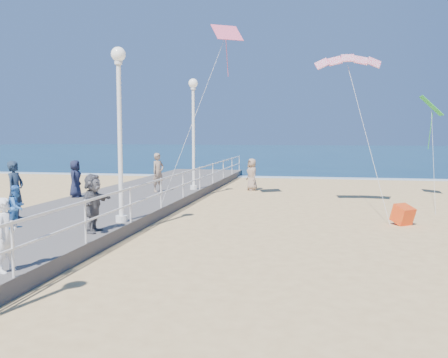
% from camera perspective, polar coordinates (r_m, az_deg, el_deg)
% --- Properties ---
extents(ground, '(160.00, 160.00, 0.00)m').
position_cam_1_polar(ground, '(14.72, 8.17, -7.10)').
color(ground, '#E6BD78').
rests_on(ground, ground).
extents(ocean, '(160.00, 90.00, 0.05)m').
position_cam_1_polar(ocean, '(79.43, 10.45, 2.98)').
color(ocean, '#0C314C').
rests_on(ocean, ground).
extents(surf_line, '(160.00, 1.20, 0.04)m').
position_cam_1_polar(surf_line, '(35.01, 9.80, 0.14)').
color(surf_line, white).
rests_on(surf_line, ground).
extents(boardwalk, '(5.00, 44.00, 0.40)m').
position_cam_1_polar(boardwalk, '(16.78, -18.44, -5.09)').
color(boardwalk, '#67625D').
rests_on(boardwalk, ground).
extents(railing, '(0.05, 42.00, 0.55)m').
position_cam_1_polar(railing, '(15.57, -10.67, -1.79)').
color(railing, white).
rests_on(railing, boardwalk).
extents(lamp_post_mid, '(0.44, 0.44, 5.32)m').
position_cam_1_polar(lamp_post_mid, '(15.58, -11.86, 7.08)').
color(lamp_post_mid, white).
rests_on(lamp_post_mid, boardwalk).
extents(lamp_post_far, '(0.44, 0.44, 5.32)m').
position_cam_1_polar(lamp_post_far, '(24.13, -3.52, 6.52)').
color(lamp_post_far, white).
rests_on(lamp_post_far, boardwalk).
extents(woman_holding_toddler, '(0.36, 0.55, 1.49)m').
position_cam_1_polar(woman_holding_toddler, '(10.79, -23.61, -5.87)').
color(woman_holding_toddler, white).
rests_on(woman_holding_toddler, boardwalk).
extents(toddler_held, '(0.34, 0.43, 0.87)m').
position_cam_1_polar(toddler_held, '(10.74, -22.61, -2.96)').
color(toddler_held, '#3678CD').
rests_on(toddler_held, boardwalk).
extents(spectator_0, '(0.46, 0.69, 1.87)m').
position_cam_1_polar(spectator_0, '(17.07, -22.75, -1.21)').
color(spectator_0, '#1C2B3E').
rests_on(spectator_0, boardwalk).
extents(spectator_4, '(0.63, 0.85, 1.59)m').
position_cam_1_polar(spectator_4, '(22.21, -16.64, 0.04)').
color(spectator_4, '#171B33').
rests_on(spectator_4, boardwalk).
extents(spectator_5, '(0.53, 1.53, 1.63)m').
position_cam_1_polar(spectator_5, '(14.26, -14.73, -2.66)').
color(spectator_5, '#59585E').
rests_on(spectator_5, boardwalk).
extents(spectator_6, '(0.69, 0.79, 1.81)m').
position_cam_1_polar(spectator_6, '(23.41, -7.54, 0.75)').
color(spectator_6, gray).
rests_on(spectator_6, boardwalk).
extents(beach_walker_c, '(0.94, 1.02, 1.75)m').
position_cam_1_polar(beach_walker_c, '(27.23, 3.21, 0.52)').
color(beach_walker_c, gray).
rests_on(beach_walker_c, ground).
extents(box_kite, '(0.87, 0.90, 0.74)m').
position_cam_1_polar(box_kite, '(18.12, 19.76, -4.05)').
color(box_kite, red).
rests_on(box_kite, ground).
extents(kite_parafoil, '(2.62, 0.94, 0.65)m').
position_cam_1_polar(kite_parafoil, '(21.03, 13.97, 13.28)').
color(kite_parafoil, '#EE1C46').
extents(kite_diamond_pink, '(1.49, 1.41, 0.79)m').
position_cam_1_polar(kite_diamond_pink, '(22.40, 0.35, 16.40)').
color(kite_diamond_pink, '#EF5879').
extents(kite_diamond_green, '(1.07, 1.40, 0.94)m').
position_cam_1_polar(kite_diamond_green, '(25.70, 22.60, 7.74)').
color(kite_diamond_green, green).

